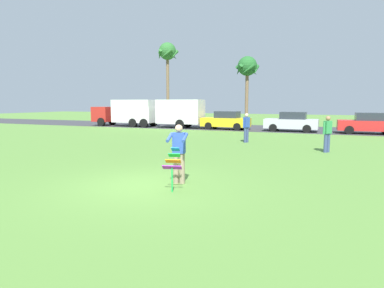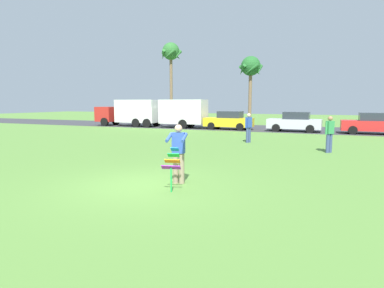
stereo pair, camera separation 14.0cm
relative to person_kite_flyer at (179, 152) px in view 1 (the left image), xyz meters
name	(u,v)px [view 1 (the left image)]	position (x,y,z in m)	size (l,w,h in m)	color
ground_plane	(145,185)	(-0.81, -0.57, -0.95)	(120.00, 120.00, 0.00)	#568438
road_strip	(269,129)	(-0.81, 21.64, -0.95)	(120.00, 8.00, 0.01)	#38383D
person_kite_flyer	(179,152)	(0.00, 0.00, 0.00)	(0.65, 0.73, 1.73)	gray
kite_held	(173,163)	(0.18, -0.76, -0.18)	(0.53, 0.70, 1.14)	blue
parked_truck_red_cab	(128,112)	(-14.38, 19.24, 0.46)	(6.70, 2.13, 2.62)	#B2231E
parked_truck_white_box	(172,113)	(-9.45, 19.24, 0.46)	(6.73, 2.19, 2.62)	silver
parked_car_yellow	(226,121)	(-4.23, 19.24, -0.18)	(4.26, 1.96, 1.60)	yellow
parked_car_silver	(291,122)	(1.32, 19.24, -0.18)	(4.24, 1.91, 1.60)	silver
parked_car_red	(368,124)	(6.88, 19.24, -0.18)	(4.24, 1.91, 1.60)	red
palm_tree_left_near	(167,55)	(-14.44, 28.35, 7.18)	(2.58, 2.71, 9.64)	brown
palm_tree_right_near	(247,69)	(-4.26, 27.28, 5.05)	(2.58, 2.71, 7.33)	brown
person_walker_near	(246,127)	(-0.43, 10.56, -0.02)	(0.37, 0.51, 1.73)	#384772
person_walker_far	(327,133)	(4.00, 8.17, -0.02)	(0.40, 0.46, 1.73)	#384772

